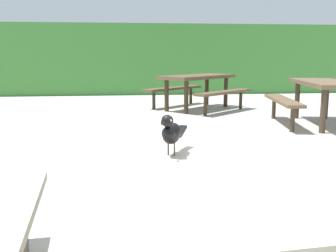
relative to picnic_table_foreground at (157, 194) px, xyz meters
The scene contains 5 objects.
hedge_wall 10.92m from the picnic_table_foreground, 89.06° to the left, with size 28.00×2.20×2.07m, color #428438.
picnic_table_foreground is the anchor object (origin of this frame).
bird_grackle 0.30m from the picnic_table_foreground, 32.79° to the right, with size 0.16×0.27×0.18m.
picnic_table_mid_left 5.50m from the picnic_table_foreground, 54.34° to the left, with size 1.93×1.95×0.74m.
picnic_table_mid_right 6.80m from the picnic_table_foreground, 77.73° to the left, with size 2.39×2.39×0.74m.
Camera 1 is at (-0.31, -1.86, 1.17)m, focal length 41.39 mm.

